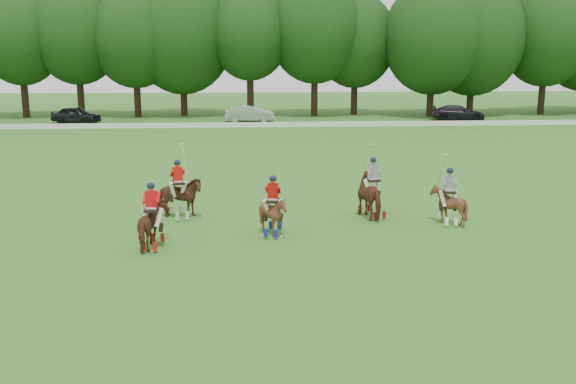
{
  "coord_description": "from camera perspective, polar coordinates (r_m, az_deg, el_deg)",
  "views": [
    {
      "loc": [
        -0.89,
        -18.81,
        6.39
      ],
      "look_at": [
        0.74,
        4.2,
        1.4
      ],
      "focal_mm": 40.0,
      "sensor_mm": 36.0,
      "label": 1
    }
  ],
  "objects": [
    {
      "name": "polo_red_c",
      "position": [
        22.89,
        -1.34,
        -1.99
      ],
      "size": [
        1.43,
        1.54,
        2.19
      ],
      "color": "#432011",
      "rests_on": "ground"
    },
    {
      "name": "ground",
      "position": [
        19.88,
        -1.29,
        -6.54
      ],
      "size": [
        180.0,
        180.0,
        0.0
      ],
      "primitive_type": "plane",
      "color": "#29621C",
      "rests_on": "ground"
    },
    {
      "name": "polo_red_b",
      "position": [
        25.65,
        -9.72,
        -0.46
      ],
      "size": [
        1.98,
        1.83,
        2.88
      ],
      "color": "#432011",
      "rests_on": "ground"
    },
    {
      "name": "polo_stripe_a",
      "position": [
        25.63,
        7.5,
        -0.29
      ],
      "size": [
        1.48,
        2.24,
        2.97
      ],
      "color": "#432011",
      "rests_on": "ground"
    },
    {
      "name": "polo_red_a",
      "position": [
        21.83,
        -11.94,
        -2.88
      ],
      "size": [
        1.16,
        1.89,
        2.25
      ],
      "color": "#432011",
      "rests_on": "ground"
    },
    {
      "name": "polo_stripe_b",
      "position": [
        25.19,
        14.05,
        -1.05
      ],
      "size": [
        1.23,
        1.37,
        2.72
      ],
      "color": "#432011",
      "rests_on": "ground"
    },
    {
      "name": "polo_ball",
      "position": [
        22.72,
        -0.58,
        -4.01
      ],
      "size": [
        0.09,
        0.09,
        0.09
      ],
      "primitive_type": "sphere",
      "color": "white",
      "rests_on": "ground"
    },
    {
      "name": "car_right",
      "position": [
        65.04,
        14.88,
        6.82
      ],
      "size": [
        5.36,
        3.05,
        1.46
      ],
      "primitive_type": "imported",
      "rotation": [
        0.0,
        0.0,
        1.36
      ],
      "color": "black",
      "rests_on": "ground"
    },
    {
      "name": "tree_line",
      "position": [
        66.89,
        -3.16,
        13.77
      ],
      "size": [
        117.98,
        14.32,
        14.75
      ],
      "color": "black",
      "rests_on": "ground"
    },
    {
      "name": "car_mid",
      "position": [
        61.57,
        -3.43,
        6.96
      ],
      "size": [
        4.7,
        1.66,
        1.55
      ],
      "primitive_type": "imported",
      "rotation": [
        0.0,
        0.0,
        1.57
      ],
      "color": "#AAABB0",
      "rests_on": "ground"
    },
    {
      "name": "boundary_rail",
      "position": [
        57.15,
        -3.16,
        6.0
      ],
      "size": [
        120.0,
        0.1,
        0.44
      ],
      "primitive_type": "cube",
      "color": "white",
      "rests_on": "ground"
    },
    {
      "name": "car_left",
      "position": [
        63.49,
        -18.31,
        6.53
      ],
      "size": [
        4.86,
        2.91,
        1.55
      ],
      "primitive_type": "imported",
      "rotation": [
        0.0,
        0.0,
        1.32
      ],
      "color": "black",
      "rests_on": "ground"
    }
  ]
}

